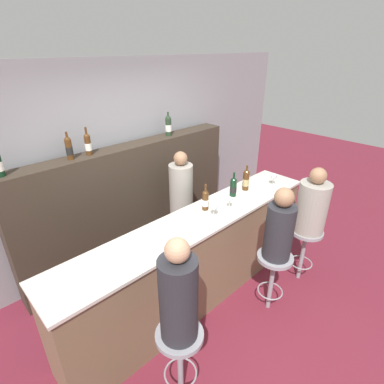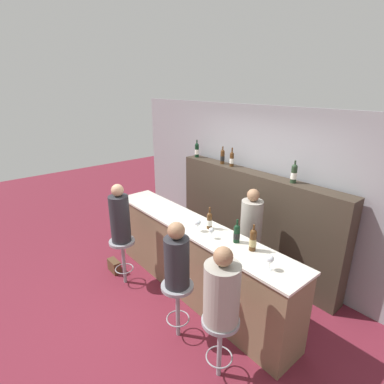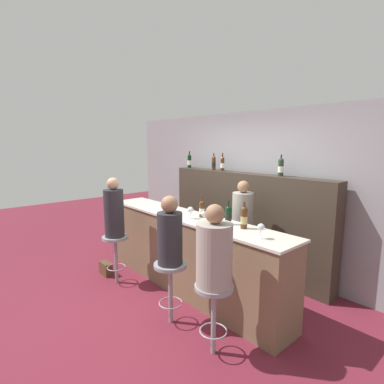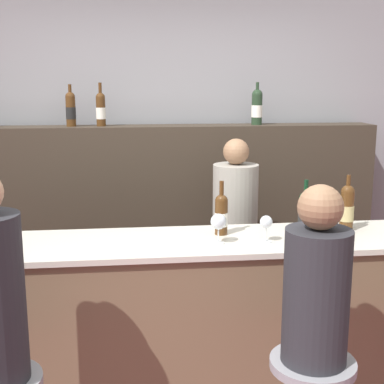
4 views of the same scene
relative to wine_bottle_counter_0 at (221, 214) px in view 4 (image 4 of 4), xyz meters
The scene contains 13 objects.
wall_back 1.38m from the wine_bottle_counter_0, 98.04° to the left, with size 6.40×0.05×2.60m.
bar_counter 0.69m from the wine_bottle_counter_0, 156.00° to the right, with size 3.29×0.56×1.09m.
back_bar_cabinet 1.23m from the wine_bottle_counter_0, 99.60° to the left, with size 3.08×0.28×1.60m.
wine_bottle_counter_0 is the anchor object (origin of this frame).
wine_bottle_counter_1 0.48m from the wine_bottle_counter_0, ahead, with size 0.08×0.08×0.30m.
wine_bottle_counter_2 0.72m from the wine_bottle_counter_0, ahead, with size 0.08×0.08×0.32m.
wine_bottle_backbar_1 1.55m from the wine_bottle_counter_0, 128.68° to the left, with size 0.07×0.07×0.30m.
wine_bottle_backbar_2 1.44m from the wine_bottle_counter_0, 121.49° to the left, with size 0.07×0.07×0.31m.
wine_bottle_backbar_3 1.34m from the wine_bottle_counter_0, 68.08° to the left, with size 0.08×0.08×0.32m.
wine_glass_0 0.17m from the wine_bottle_counter_0, 104.54° to the right, with size 0.08×0.08×0.16m.
wine_glass_1 0.27m from the wine_bottle_counter_0, 38.15° to the right, with size 0.07×0.07×0.14m.
guest_seated_middle 0.82m from the wine_bottle_counter_0, 69.36° to the right, with size 0.28×0.28×0.79m.
bartender 0.81m from the wine_bottle_counter_0, 71.95° to the left, with size 0.30×0.30×1.56m.
Camera 4 is at (-0.30, -2.48, 1.92)m, focal length 50.00 mm.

